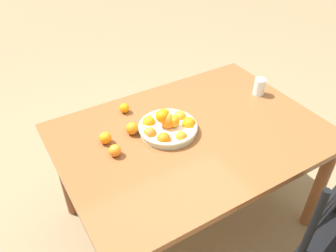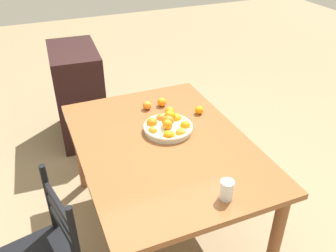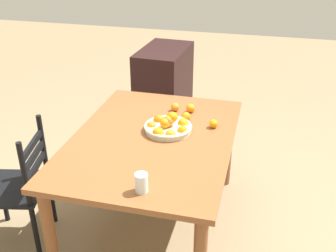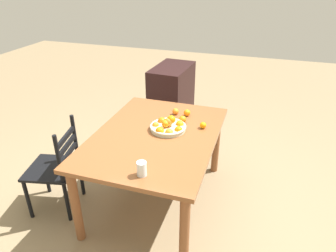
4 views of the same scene
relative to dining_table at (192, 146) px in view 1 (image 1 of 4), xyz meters
name	(u,v)px [view 1 (image 1 of 4)]	position (x,y,z in m)	size (l,w,h in m)	color
ground_plane	(188,216)	(0.00, 0.00, -0.67)	(12.00, 12.00, 0.00)	#857051
dining_table	(192,146)	(0.00, 0.00, 0.00)	(1.52, 1.10, 0.77)	brown
fruit_bowl	(168,126)	(0.12, -0.08, 0.14)	(0.34, 0.34, 0.15)	beige
orange_loose_0	(124,108)	(0.25, -0.39, 0.13)	(0.06, 0.06, 0.06)	orange
orange_loose_1	(132,129)	(0.30, -0.17, 0.14)	(0.07, 0.07, 0.07)	orange
orange_loose_2	(105,138)	(0.46, -0.17, 0.13)	(0.07, 0.07, 0.07)	orange
orange_loose_3	(115,151)	(0.46, -0.05, 0.13)	(0.07, 0.07, 0.07)	orange
drinking_glass	(259,87)	(-0.61, -0.12, 0.16)	(0.07, 0.07, 0.11)	silver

